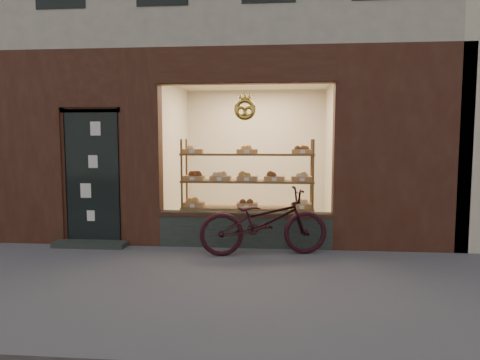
# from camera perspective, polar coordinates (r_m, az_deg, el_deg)

# --- Properties ---
(ground) EXTENTS (90.00, 90.00, 0.00)m
(ground) POSITION_cam_1_polar(r_m,az_deg,el_deg) (4.93, -6.65, -14.70)
(ground) COLOR #50505A
(display_shelf) EXTENTS (2.20, 0.45, 1.70)m
(display_shelf) POSITION_cam_1_polar(r_m,az_deg,el_deg) (7.15, 0.98, -1.34)
(display_shelf) COLOR brown
(display_shelf) RESTS_ON ground
(bicycle) EXTENTS (1.97, 1.01, 0.99)m
(bicycle) POSITION_cam_1_polar(r_m,az_deg,el_deg) (6.31, 3.18, -5.55)
(bicycle) COLOR black
(bicycle) RESTS_ON ground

